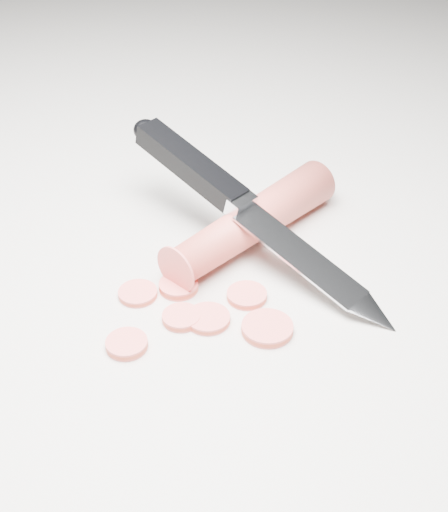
# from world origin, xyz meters

# --- Properties ---
(ground) EXTENTS (2.40, 2.40, 0.00)m
(ground) POSITION_xyz_m (0.00, 0.00, 0.00)
(ground) COLOR beige
(ground) RESTS_ON ground
(carrot) EXTENTS (0.14, 0.17, 0.04)m
(carrot) POSITION_xyz_m (0.06, 0.06, 0.02)
(carrot) COLOR #CD453B
(carrot) RESTS_ON ground
(carrot_slice_0) EXTENTS (0.03, 0.03, 0.01)m
(carrot_slice_0) POSITION_xyz_m (-0.02, -0.09, 0.00)
(carrot_slice_0) COLOR #EC5A54
(carrot_slice_0) RESTS_ON ground
(carrot_slice_1) EXTENTS (0.03, 0.03, 0.01)m
(carrot_slice_1) POSITION_xyz_m (-0.02, -0.03, 0.00)
(carrot_slice_1) COLOR #EC5A54
(carrot_slice_1) RESTS_ON ground
(carrot_slice_2) EXTENTS (0.03, 0.03, 0.01)m
(carrot_slice_2) POSITION_xyz_m (0.04, -0.05, 0.00)
(carrot_slice_2) COLOR #EC5A54
(carrot_slice_2) RESTS_ON ground
(carrot_slice_3) EXTENTS (0.03, 0.03, 0.01)m
(carrot_slice_3) POSITION_xyz_m (0.06, -0.02, 0.00)
(carrot_slice_3) COLOR #EC5A54
(carrot_slice_3) RESTS_ON ground
(carrot_slice_4) EXTENTS (0.04, 0.04, 0.01)m
(carrot_slice_4) POSITION_xyz_m (0.08, -0.06, 0.00)
(carrot_slice_4) COLOR #EC5A54
(carrot_slice_4) RESTS_ON ground
(carrot_slice_5) EXTENTS (0.03, 0.03, 0.01)m
(carrot_slice_5) POSITION_xyz_m (0.01, -0.02, 0.00)
(carrot_slice_5) COLOR #EC5A54
(carrot_slice_5) RESTS_ON ground
(carrot_slice_6) EXTENTS (0.03, 0.03, 0.01)m
(carrot_slice_6) POSITION_xyz_m (0.02, -0.06, 0.00)
(carrot_slice_6) COLOR #EC5A54
(carrot_slice_6) RESTS_ON ground
(kitchen_knife) EXTENTS (0.26, 0.20, 0.08)m
(kitchen_knife) POSITION_xyz_m (0.07, 0.04, 0.04)
(kitchen_knife) COLOR silver
(kitchen_knife) RESTS_ON ground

